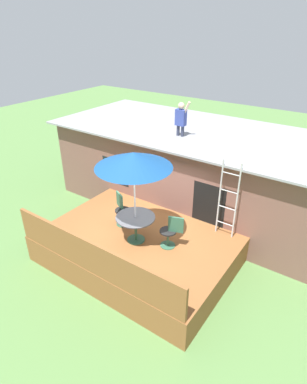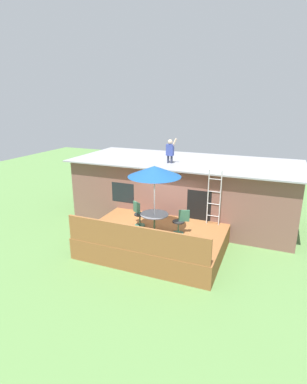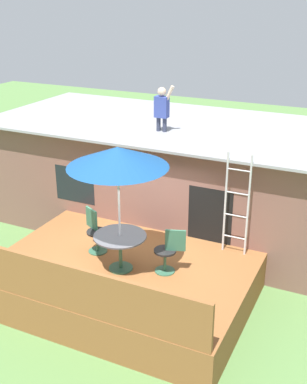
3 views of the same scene
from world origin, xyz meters
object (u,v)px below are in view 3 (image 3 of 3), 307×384
object	(u,v)px
person_figure	(162,106)
patio_chair_right	(169,251)
patio_umbrella	(118,157)
patio_table	(120,243)
step_ladder	(237,205)
patio_chair_left	(95,231)

from	to	relation	value
person_figure	patio_chair_right	bearing A→B (deg)	-62.83
patio_umbrella	patio_chair_right	bearing A→B (deg)	19.00
patio_table	step_ladder	distance (m)	2.51
patio_umbrella	step_ladder	xyz separation A→B (m)	(1.84, 1.62, -1.25)
step_ladder	patio_table	bearing A→B (deg)	-138.57
patio_table	step_ladder	world-z (taller)	step_ladder
patio_table	patio_umbrella	distance (m)	1.76
patio_table	patio_chair_left	world-z (taller)	patio_chair_left
patio_umbrella	patio_chair_right	size ratio (longest dim) A/B	2.76
patio_table	patio_umbrella	bearing A→B (deg)	180.00
patio_chair_right	patio_umbrella	bearing A→B (deg)	0.00
patio_table	patio_umbrella	world-z (taller)	patio_umbrella
patio_chair_left	step_ladder	bearing A→B (deg)	51.18
step_ladder	person_figure	xyz separation A→B (m)	(-2.32, 1.38, 1.54)
patio_chair_right	patio_chair_left	bearing A→B (deg)	-23.18
patio_table	patio_chair_right	world-z (taller)	patio_chair_right
patio_umbrella	patio_table	bearing A→B (deg)	0.00
patio_umbrella	step_ladder	distance (m)	2.75
step_ladder	patio_chair_left	size ratio (longest dim) A/B	2.39
patio_table	patio_chair_left	distance (m)	0.96
patio_table	person_figure	size ratio (longest dim) A/B	0.94
step_ladder	patio_chair_left	distance (m)	3.00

